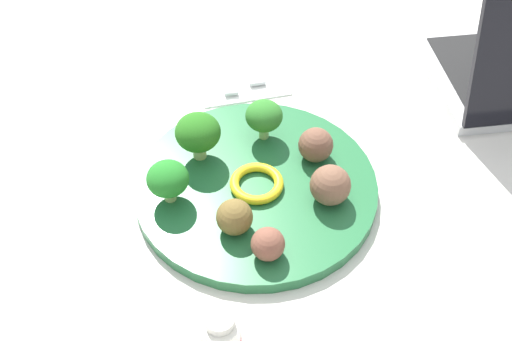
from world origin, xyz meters
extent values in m
plane|color=silver|center=(0.00, 0.00, 0.00)|extent=(4.00, 4.00, 0.00)
cylinder|color=#236638|center=(0.00, 0.00, 0.01)|extent=(0.28, 0.28, 0.02)
cylinder|color=#A4BC73|center=(-0.05, -0.06, 0.03)|extent=(0.02, 0.02, 0.02)
ellipsoid|color=#25671B|center=(-0.05, -0.06, 0.06)|extent=(0.05, 0.05, 0.04)
cylinder|color=#9AD076|center=(-0.07, 0.02, 0.02)|extent=(0.01, 0.01, 0.02)
ellipsoid|color=#2D7227|center=(-0.07, 0.02, 0.05)|extent=(0.04, 0.04, 0.04)
cylinder|color=#9BC069|center=(0.01, -0.10, 0.02)|extent=(0.01, 0.01, 0.02)
ellipsoid|color=#227524|center=(0.01, -0.10, 0.05)|extent=(0.05, 0.05, 0.04)
sphere|color=brown|center=(-0.03, 0.07, 0.04)|extent=(0.04, 0.04, 0.04)
sphere|color=brown|center=(0.03, 0.08, 0.04)|extent=(0.05, 0.05, 0.05)
sphere|color=brown|center=(0.06, -0.03, 0.04)|extent=(0.04, 0.04, 0.04)
sphere|color=brown|center=(0.10, 0.00, 0.03)|extent=(0.04, 0.04, 0.04)
torus|color=yellow|center=(0.01, 0.00, 0.02)|extent=(0.07, 0.07, 0.01)
cube|color=white|center=(-0.25, 0.00, 0.00)|extent=(0.18, 0.14, 0.01)
cube|color=silver|center=(-0.26, 0.02, 0.01)|extent=(0.09, 0.02, 0.01)
cube|color=silver|center=(-0.20, 0.02, 0.01)|extent=(0.03, 0.02, 0.01)
cube|color=silver|center=(-0.27, -0.02, 0.01)|extent=(0.09, 0.02, 0.01)
cube|color=silver|center=(-0.20, -0.01, 0.01)|extent=(0.06, 0.02, 0.01)
cylinder|color=white|center=(0.20, -0.06, 0.03)|extent=(0.04, 0.04, 0.06)
cylinder|color=red|center=(0.20, -0.06, 0.02)|extent=(0.04, 0.04, 0.02)
cylinder|color=silver|center=(0.20, -0.06, 0.06)|extent=(0.03, 0.03, 0.01)
camera|label=1|loc=(0.49, -0.06, 0.56)|focal=44.84mm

